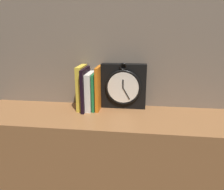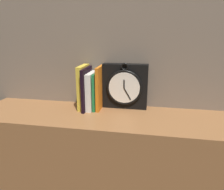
# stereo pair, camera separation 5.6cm
# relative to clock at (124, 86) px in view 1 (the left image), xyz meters

# --- Properties ---
(wall_back) EXTENTS (6.00, 0.05, 2.60)m
(wall_back) POSITION_rel_clock_xyz_m (-0.04, 0.07, 0.42)
(wall_back) COLOR #756656
(wall_back) RESTS_ON ground_plane
(bookshelf) EXTENTS (1.36, 0.34, 0.77)m
(bookshelf) POSITION_rel_clock_xyz_m (-0.04, -0.13, -0.50)
(bookshelf) COLOR #936038
(bookshelf) RESTS_ON ground_plane
(clock) EXTENTS (0.23, 0.07, 0.24)m
(clock) POSITION_rel_clock_xyz_m (0.00, 0.00, 0.00)
(clock) COLOR black
(clock) RESTS_ON bookshelf
(book_slot0_yellow) EXTENTS (0.03, 0.14, 0.22)m
(book_slot0_yellow) POSITION_rel_clock_xyz_m (-0.21, -0.04, -0.00)
(book_slot0_yellow) COLOR gold
(book_slot0_yellow) RESTS_ON bookshelf
(book_slot1_black) EXTENTS (0.01, 0.16, 0.21)m
(book_slot1_black) POSITION_rel_clock_xyz_m (-0.19, -0.05, -0.01)
(book_slot1_black) COLOR black
(book_slot1_black) RESTS_ON bookshelf
(book_slot2_white) EXTENTS (0.03, 0.14, 0.19)m
(book_slot2_white) POSITION_rel_clock_xyz_m (-0.17, -0.04, -0.02)
(book_slot2_white) COLOR white
(book_slot2_white) RESTS_ON bookshelf
(book_slot3_green) EXTENTS (0.01, 0.13, 0.19)m
(book_slot3_green) POSITION_rel_clock_xyz_m (-0.14, -0.03, -0.02)
(book_slot3_green) COLOR #1F7038
(book_slot3_green) RESTS_ON bookshelf
(book_slot4_orange) EXTENTS (0.02, 0.13, 0.22)m
(book_slot4_orange) POSITION_rel_clock_xyz_m (-0.12, -0.03, -0.01)
(book_slot4_orange) COLOR orange
(book_slot4_orange) RESTS_ON bookshelf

